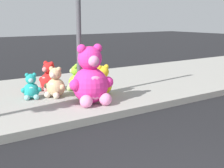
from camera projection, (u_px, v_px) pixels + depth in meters
sidewalk at (24, 100)px, 7.44m from camera, size 28.00×4.40×0.15m
sign_pole at (79, 20)px, 7.01m from camera, size 0.56×0.11×3.20m
plush_pink_large at (91, 80)px, 6.75m from camera, size 0.94×0.86×1.23m
plush_teal at (31, 88)px, 7.18m from camera, size 0.42×0.41×0.57m
plush_red at (49, 79)px, 7.97m from camera, size 0.51×0.54×0.72m
plush_lime at (76, 80)px, 8.01m from camera, size 0.46×0.45×0.65m
plush_yellow at (102, 82)px, 7.61m from camera, size 0.54×0.47×0.69m
plush_tan at (55, 85)px, 7.35m from camera, size 0.49×0.48×0.69m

